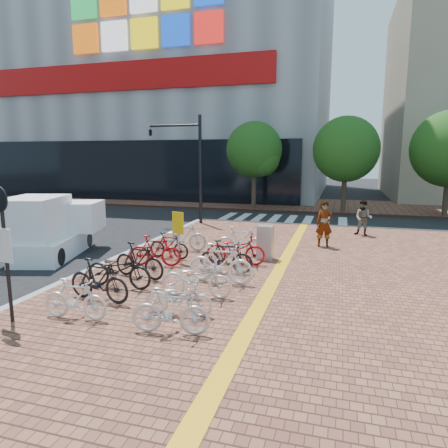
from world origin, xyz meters
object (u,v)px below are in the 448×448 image
(utility_box, at_px, (265,242))
(box_truck, at_px, (53,228))
(bike_3, at_px, (139,260))
(bike_13, at_px, (240,241))
(traffic_light_pole, at_px, (177,149))
(bike_10, at_px, (221,263))
(bike_6, at_px, (184,237))
(bike_12, at_px, (236,249))
(bike_5, at_px, (169,245))
(yellow_sign, at_px, (178,227))
(bike_1, at_px, (99,280))
(bike_9, at_px, (197,279))
(bike_8, at_px, (179,297))
(pedestrian_a, at_px, (324,224))
(pedestrian_b, at_px, (363,218))
(bike_4, at_px, (155,251))
(bike_7, at_px, (170,311))
(notice_sign, at_px, (3,238))
(bike_2, at_px, (119,269))
(bike_0, at_px, (75,299))
(bike_11, at_px, (226,256))

(utility_box, bearing_deg, box_truck, -170.87)
(bike_3, distance_m, bike_13, 4.14)
(traffic_light_pole, bearing_deg, bike_13, -51.27)
(bike_10, relative_size, utility_box, 1.61)
(bike_6, distance_m, bike_12, 2.80)
(bike_5, xyz_separation_m, bike_10, (2.60, -2.16, 0.11))
(bike_12, distance_m, yellow_sign, 2.13)
(bike_1, distance_m, yellow_sign, 4.15)
(bike_9, bearing_deg, yellow_sign, 25.04)
(bike_8, xyz_separation_m, yellow_sign, (-1.83, 4.33, 0.80))
(pedestrian_a, xyz_separation_m, yellow_sign, (-4.76, -3.86, 0.30))
(pedestrian_b, bearing_deg, pedestrian_a, -102.84)
(bike_3, relative_size, bike_4, 1.03)
(utility_box, height_order, yellow_sign, yellow_sign)
(bike_6, relative_size, bike_7, 1.09)
(yellow_sign, distance_m, notice_sign, 6.02)
(bike_6, height_order, yellow_sign, yellow_sign)
(bike_4, distance_m, bike_9, 3.36)
(pedestrian_b, bearing_deg, notice_sign, -105.89)
(bike_10, relative_size, yellow_sign, 1.10)
(bike_10, relative_size, notice_sign, 0.64)
(bike_9, xyz_separation_m, bike_13, (0.05, 4.51, 0.05))
(bike_8, height_order, bike_10, bike_10)
(bike_7, xyz_separation_m, notice_sign, (-3.70, -0.43, 1.42))
(bike_10, distance_m, bike_13, 3.22)
(bike_4, relative_size, bike_9, 0.93)
(bike_3, distance_m, traffic_light_pole, 10.86)
(yellow_sign, bearing_deg, bike_13, 37.14)
(bike_6, relative_size, bike_13, 0.99)
(bike_10, bearing_deg, bike_8, 176.11)
(bike_1, height_order, bike_6, bike_1)
(bike_8, bearing_deg, utility_box, -14.58)
(bike_5, bearing_deg, notice_sign, 175.67)
(traffic_light_pole, bearing_deg, bike_10, -60.85)
(bike_5, height_order, traffic_light_pole, traffic_light_pole)
(bike_2, relative_size, bike_6, 1.10)
(bike_5, distance_m, bike_6, 1.27)
(bike_8, relative_size, pedestrian_a, 0.87)
(bike_6, xyz_separation_m, yellow_sign, (0.45, -1.63, 0.68))
(bike_0, distance_m, bike_3, 3.18)
(bike_5, distance_m, traffic_light_pole, 8.73)
(traffic_light_pole, bearing_deg, bike_8, -67.18)
(bike_9, height_order, bike_11, bike_11)
(bike_12, distance_m, bike_13, 1.16)
(bike_10, relative_size, bike_11, 1.12)
(bike_12, relative_size, utility_box, 1.67)
(bike_1, height_order, bike_11, bike_1)
(bike_9, height_order, notice_sign, notice_sign)
(bike_6, xyz_separation_m, bike_9, (2.27, -4.73, -0.05))
(traffic_light_pole, bearing_deg, bike_12, -55.12)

